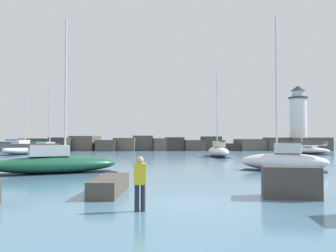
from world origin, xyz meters
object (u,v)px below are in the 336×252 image
at_px(sailboat_moored_1, 22,149).
at_px(person_on_rocks, 140,181).
at_px(sailboat_moored_6, 305,150).
at_px(sailboat_moored_3, 218,151).
at_px(sailboat_moored_4, 55,163).
at_px(sailboat_moored_0, 47,153).
at_px(lighthouse, 298,123).
at_px(sailboat_moored_2, 284,160).

distance_m(sailboat_moored_1, person_on_rocks, 41.48).
bearing_deg(sailboat_moored_6, sailboat_moored_3, -149.87).
bearing_deg(sailboat_moored_4, sailboat_moored_0, 107.22).
bearing_deg(sailboat_moored_3, person_on_rocks, -104.11).
xyz_separation_m(sailboat_moored_0, sailboat_moored_3, (18.07, 4.36, 0.04)).
xyz_separation_m(sailboat_moored_3, sailboat_moored_4, (-13.42, -19.39, -0.06)).
distance_m(sailboat_moored_1, sailboat_moored_4, 28.35).
xyz_separation_m(sailboat_moored_6, person_on_rocks, (-21.16, -39.01, 0.32)).
height_order(sailboat_moored_3, sailboat_moored_4, sailboat_moored_3).
height_order(lighthouse, sailboat_moored_1, lighthouse).
distance_m(lighthouse, sailboat_moored_6, 16.49).
distance_m(sailboat_moored_0, sailboat_moored_1, 12.77).
relative_size(lighthouse, sailboat_moored_1, 1.44).
bearing_deg(sailboat_moored_3, sailboat_moored_4, -124.69).
distance_m(sailboat_moored_3, person_on_rocks, 32.27).
distance_m(sailboat_moored_6, person_on_rocks, 44.38).
relative_size(sailboat_moored_3, sailboat_moored_6, 1.16).
relative_size(lighthouse, person_on_rocks, 7.14).
height_order(sailboat_moored_1, sailboat_moored_4, sailboat_moored_4).
xyz_separation_m(sailboat_moored_1, sailboat_moored_2, (25.45, -24.88, -0.02)).
bearing_deg(sailboat_moored_2, sailboat_moored_0, 144.41).
height_order(sailboat_moored_0, sailboat_moored_2, sailboat_moored_2).
bearing_deg(sailboat_moored_0, sailboat_moored_6, 21.05).
bearing_deg(sailboat_moored_0, sailboat_moored_1, 119.29).
bearing_deg(sailboat_moored_3, sailboat_moored_6, 30.13).
bearing_deg(sailboat_moored_2, lighthouse, 67.18).
bearing_deg(sailboat_moored_0, sailboat_moored_2, -35.59).
bearing_deg(sailboat_moored_0, person_on_rocks, -69.25).
xyz_separation_m(lighthouse, sailboat_moored_2, (-17.21, -40.92, -4.15)).
bearing_deg(sailboat_moored_6, sailboat_moored_1, -178.58).
bearing_deg(lighthouse, sailboat_moored_1, -159.40).
xyz_separation_m(lighthouse, sailboat_moored_6, (-5.05, -15.11, -4.28)).
relative_size(sailboat_moored_4, person_on_rocks, 5.93).
relative_size(sailboat_moored_2, sailboat_moored_6, 1.23).
bearing_deg(person_on_rocks, lighthouse, 64.16).
distance_m(lighthouse, sailboat_moored_0, 45.63).
xyz_separation_m(lighthouse, sailboat_moored_4, (-31.76, -42.20, -4.22)).
bearing_deg(person_on_rocks, sailboat_moored_3, 75.89).
distance_m(sailboat_moored_3, sailboat_moored_6, 15.37).
relative_size(sailboat_moored_1, sailboat_moored_6, 0.95).
bearing_deg(person_on_rocks, sailboat_moored_1, 113.37).
bearing_deg(sailboat_moored_3, sailboat_moored_1, 164.43).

